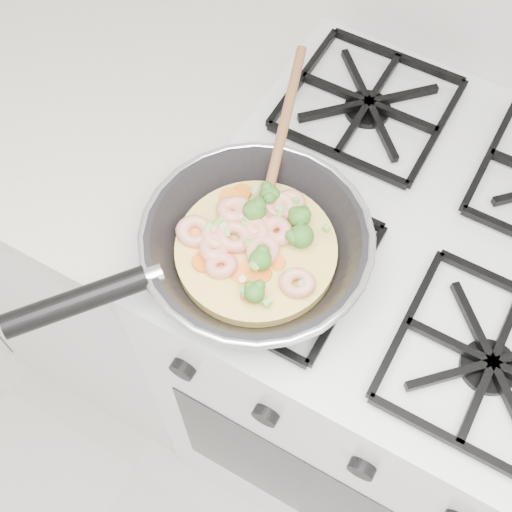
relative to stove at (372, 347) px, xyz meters
The scene contains 3 objects.
stove is the anchor object (origin of this frame).
counter_left 0.80m from the stove, behind, with size 1.00×0.60×0.90m.
skillet 0.55m from the stove, 135.16° to the right, with size 0.35×0.54×0.09m.
Camera 1 is at (0.05, 1.16, 1.68)m, focal length 47.59 mm.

